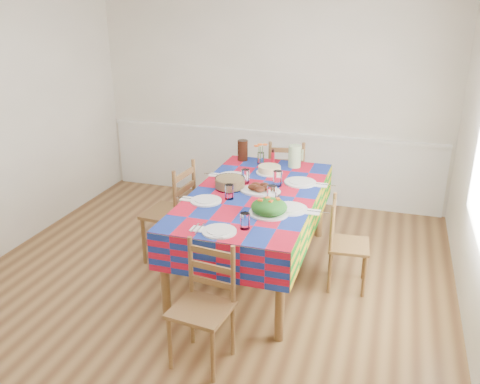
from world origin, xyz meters
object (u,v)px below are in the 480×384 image
chair_left (173,213)px  tea_pitcher (243,150)px  dining_table (255,202)px  chair_far (286,180)px  chair_near (204,306)px  green_pitcher (295,156)px  chair_right (345,245)px  meat_platter (260,189)px

chair_left → tea_pitcher: bearing=158.7°
dining_table → chair_far: chair_far is taller
tea_pitcher → chair_near: bearing=-79.8°
tea_pitcher → dining_table: bearing=-66.4°
dining_table → green_pitcher: green_pitcher is taller
green_pitcher → chair_right: bearing=-52.7°
meat_platter → chair_right: size_ratio=0.45×
meat_platter → chair_near: (-0.04, -1.39, -0.41)m
dining_table → green_pitcher: size_ratio=9.10×
chair_left → green_pitcher: bearing=134.4°
tea_pitcher → chair_right: 1.65m
tea_pitcher → chair_far: tea_pitcher is taller
meat_platter → chair_near: bearing=-91.5°
chair_right → dining_table: bearing=85.0°
tea_pitcher → chair_near: 2.37m
chair_right → chair_near: bearing=142.9°
meat_platter → green_pitcher: green_pitcher is taller
tea_pitcher → chair_near: (0.41, -2.28, -0.50)m
chair_far → chair_left: chair_left is taller
dining_table → chair_near: (0.01, -1.35, -0.29)m
dining_table → meat_platter: (0.04, 0.04, 0.12)m
meat_platter → chair_left: (-0.89, -0.04, -0.35)m
dining_table → chair_near: 1.38m
meat_platter → chair_far: bearing=91.4°
chair_far → chair_right: bearing=112.0°
green_pitcher → chair_far: bearing=111.2°
green_pitcher → tea_pitcher: green_pitcher is taller
chair_far → chair_left: 1.60m
chair_far → chair_left: bearing=47.3°
tea_pitcher → green_pitcher: bearing=-5.3°
green_pitcher → tea_pitcher: size_ratio=1.03×
chair_far → dining_table: bearing=79.4°
dining_table → chair_right: 0.92m
tea_pitcher → chair_far: bearing=45.9°
chair_near → chair_right: size_ratio=1.07×
dining_table → chair_right: (0.86, -0.00, -0.31)m
chair_near → chair_far: size_ratio=0.91×
green_pitcher → chair_far: 0.69m
meat_platter → tea_pitcher: 1.00m
meat_platter → tea_pitcher: size_ratio=1.71×
meat_platter → chair_far: 1.36m
chair_near → chair_right: 1.60m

